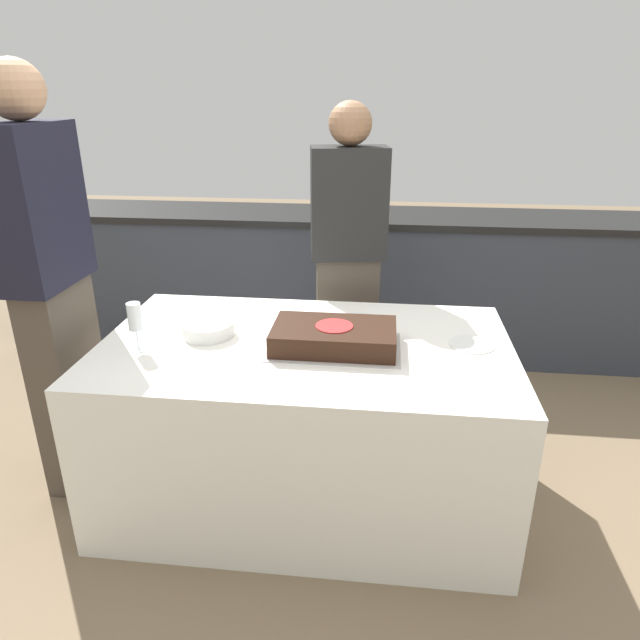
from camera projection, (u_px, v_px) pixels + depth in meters
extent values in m
plane|color=#7A664C|center=(307.00, 490.00, 2.54)|extent=(14.00, 14.00, 0.00)
cube|color=#333842|center=(338.00, 285.00, 3.81)|extent=(4.40, 0.55, 0.88)
cube|color=black|center=(339.00, 216.00, 3.63)|extent=(4.40, 0.58, 0.04)
cube|color=white|center=(306.00, 420.00, 2.40)|extent=(1.63, 0.97, 0.72)
cube|color=#B7B2AD|center=(334.00, 347.00, 2.22)|extent=(0.51, 0.32, 0.00)
cube|color=black|center=(334.00, 336.00, 2.21)|extent=(0.47, 0.28, 0.09)
cylinder|color=red|center=(334.00, 326.00, 2.19)|extent=(0.15, 0.15, 0.00)
cylinder|color=white|center=(208.00, 329.00, 2.32)|extent=(0.21, 0.21, 0.06)
cylinder|color=white|center=(139.00, 349.00, 2.20)|extent=(0.07, 0.07, 0.00)
cylinder|color=white|center=(138.00, 339.00, 2.19)|extent=(0.01, 0.01, 0.08)
cylinder|color=white|center=(135.00, 316.00, 2.15)|extent=(0.05, 0.05, 0.11)
cylinder|color=white|center=(356.00, 320.00, 2.48)|extent=(0.18, 0.18, 0.00)
cylinder|color=white|center=(472.00, 345.00, 2.24)|extent=(0.18, 0.18, 0.00)
cube|color=#4C4238|center=(346.00, 337.00, 3.01)|extent=(0.33, 0.21, 0.88)
cube|color=black|center=(349.00, 203.00, 2.74)|extent=(0.39, 0.26, 0.53)
sphere|color=#936B4C|center=(350.00, 123.00, 2.60)|extent=(0.20, 0.20, 0.20)
cube|color=#4C4238|center=(70.00, 385.00, 2.47)|extent=(0.16, 0.35, 0.93)
cube|color=black|center=(36.00, 207.00, 2.18)|extent=(0.20, 0.41, 0.62)
sphere|color=tan|center=(14.00, 89.00, 2.02)|extent=(0.22, 0.22, 0.22)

